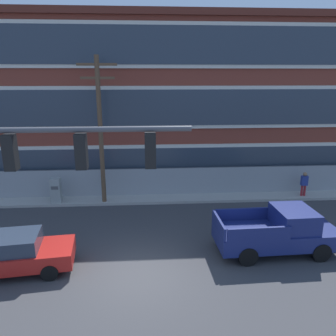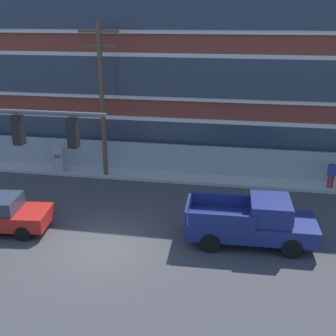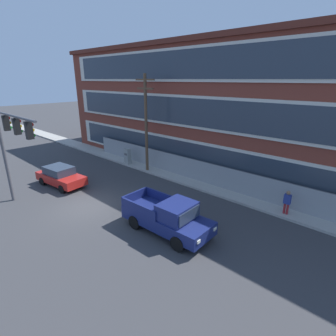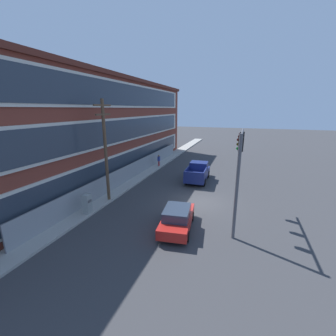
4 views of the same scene
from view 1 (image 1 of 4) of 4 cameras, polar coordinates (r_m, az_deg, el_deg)
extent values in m
plane|color=#38383A|center=(13.32, -4.94, -18.17)|extent=(160.00, 160.00, 0.00)
cube|color=#9E9B93|center=(20.60, -4.55, -5.19)|extent=(80.00, 1.93, 0.16)
cube|color=brown|center=(25.33, 3.50, 11.09)|extent=(40.06, 9.68, 10.76)
cube|color=beige|center=(21.11, 5.00, 0.72)|extent=(36.86, 0.10, 2.58)
cube|color=#2D3844|center=(21.06, 5.03, 0.68)|extent=(35.25, 0.06, 2.15)
cube|color=beige|center=(20.48, 5.24, 10.46)|extent=(36.86, 0.10, 2.58)
cube|color=#2D3844|center=(20.43, 5.27, 10.44)|extent=(35.25, 0.06, 2.15)
cube|color=beige|center=(20.47, 5.51, 20.51)|extent=(36.86, 0.10, 2.58)
cube|color=#2D3844|center=(20.41, 5.54, 20.52)|extent=(35.25, 0.06, 2.15)
cube|color=#57261C|center=(25.50, 3.73, 23.69)|extent=(40.56, 10.18, 0.40)
cube|color=gray|center=(21.05, 7.15, -2.36)|extent=(29.75, 0.04, 1.86)
cylinder|color=#4C4C51|center=(20.78, 7.24, 0.08)|extent=(29.75, 0.05, 0.05)
cylinder|color=#4C4C51|center=(8.44, -17.45, 6.37)|extent=(6.22, 0.14, 0.14)
cube|color=black|center=(8.96, -25.78, 2.45)|extent=(0.28, 0.32, 0.90)
cylinder|color=#4B0807|center=(9.07, -25.58, 4.43)|extent=(0.04, 0.18, 0.18)
cylinder|color=#503E08|center=(9.12, -25.37, 2.71)|extent=(0.04, 0.18, 0.18)
cylinder|color=green|center=(9.18, -25.17, 1.01)|extent=(0.04, 0.18, 0.18)
cube|color=black|center=(8.46, -14.87, 2.80)|extent=(0.28, 0.32, 0.90)
cylinder|color=#4B0807|center=(8.58, -14.78, 4.89)|extent=(0.04, 0.18, 0.18)
cylinder|color=gold|center=(8.64, -14.66, 3.07)|extent=(0.04, 0.18, 0.18)
cylinder|color=#0A4011|center=(8.70, -14.53, 1.27)|extent=(0.04, 0.18, 0.18)
cube|color=black|center=(8.30, -3.09, 3.07)|extent=(0.28, 0.32, 0.90)
cylinder|color=#4B0807|center=(8.42, -3.14, 5.19)|extent=(0.04, 0.18, 0.18)
cylinder|color=gold|center=(8.48, -3.11, 3.33)|extent=(0.04, 0.18, 0.18)
cylinder|color=#0A4011|center=(8.54, -3.08, 1.50)|extent=(0.04, 0.18, 0.18)
cube|color=navy|center=(15.22, 18.27, -11.11)|extent=(5.27, 2.26, 0.70)
cube|color=navy|center=(15.20, 21.06, -8.18)|extent=(1.62, 1.97, 0.86)
cube|color=#283342|center=(15.57, 23.71, -7.91)|extent=(0.12, 1.71, 0.64)
cube|color=navy|center=(15.37, 12.98, -7.83)|extent=(2.60, 0.21, 0.56)
cube|color=navy|center=(13.71, 15.60, -11.03)|extent=(2.60, 0.21, 0.56)
cube|color=navy|center=(14.14, 8.83, -9.76)|extent=(0.17, 2.00, 0.56)
cylinder|color=black|center=(16.80, 21.80, -10.18)|extent=(0.81, 0.29, 0.80)
cylinder|color=black|center=(15.32, 25.11, -13.15)|extent=(0.81, 0.29, 0.80)
cylinder|color=black|center=(15.65, 11.41, -11.25)|extent=(0.81, 0.29, 0.80)
cylinder|color=black|center=(14.06, 13.74, -14.71)|extent=(0.81, 0.29, 0.80)
cube|color=white|center=(16.94, 25.53, -8.71)|extent=(0.07, 0.24, 0.16)
cube|color=#AD1E19|center=(14.46, -24.90, -13.83)|extent=(4.52, 2.32, 0.64)
cube|color=#283342|center=(14.22, -25.88, -11.63)|extent=(2.34, 1.84, 0.60)
cylinder|color=black|center=(15.05, -18.90, -13.33)|extent=(0.66, 0.27, 0.64)
cylinder|color=black|center=(13.61, -19.89, -16.76)|extent=(0.66, 0.27, 0.64)
cylinder|color=brown|center=(19.06, -11.65, 5.87)|extent=(0.26, 0.26, 8.52)
cube|color=brown|center=(18.80, -12.30, 17.22)|extent=(2.16, 0.14, 0.14)
cube|color=brown|center=(18.79, -12.18, 15.09)|extent=(1.84, 0.14, 0.14)
cube|color=#939993|center=(20.49, -18.90, -3.94)|extent=(0.57, 0.50, 1.64)
cube|color=#515151|center=(20.15, -19.17, -3.31)|extent=(0.40, 0.02, 0.20)
cylinder|color=maroon|center=(22.23, 22.25, -3.83)|extent=(0.14, 0.14, 0.85)
cylinder|color=maroon|center=(22.31, 22.67, -3.80)|extent=(0.14, 0.14, 0.85)
cube|color=navy|center=(22.06, 22.65, -2.04)|extent=(0.40, 0.24, 0.60)
sphere|color=#8C6647|center=(21.94, 22.77, -0.99)|extent=(0.24, 0.24, 0.24)
camera|label=2|loc=(5.97, 120.87, 6.02)|focal=45.00mm
camera|label=3|loc=(14.59, 74.73, 6.95)|focal=28.00mm
camera|label=4|loc=(19.74, -71.13, 6.28)|focal=24.00mm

